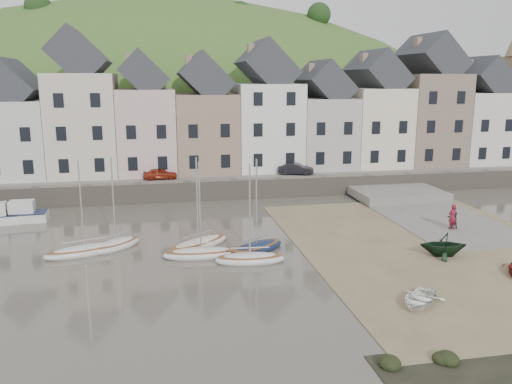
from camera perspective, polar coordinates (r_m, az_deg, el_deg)
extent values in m
plane|color=#4B453B|center=(32.51, 2.02, -7.42)|extent=(160.00, 160.00, 0.00)
cube|color=#406026|center=(63.02, -4.48, 3.00)|extent=(90.00, 30.00, 1.50)
cube|color=slate|center=(51.64, -3.05, 1.83)|extent=(70.00, 7.00, 0.10)
cube|color=slate|center=(48.37, -2.47, 0.33)|extent=(70.00, 1.20, 1.80)
cube|color=brown|center=(36.45, 19.22, -5.86)|extent=(18.00, 26.00, 0.06)
cube|color=slate|center=(45.03, 18.60, -2.34)|extent=(8.00, 18.00, 0.12)
ellipsoid|color=#406026|center=(94.39, -9.27, -5.65)|extent=(134.40, 84.00, 84.00)
cylinder|color=#382619|center=(79.55, -22.80, 16.53)|extent=(0.50, 0.50, 3.00)
sphere|color=#213D19|center=(79.80, -22.95, 18.31)|extent=(3.60, 3.60, 3.60)
cylinder|color=#382619|center=(82.09, -12.18, 17.04)|extent=(0.50, 0.50, 3.00)
sphere|color=#213D19|center=(82.34, -12.26, 18.77)|extent=(3.60, 3.60, 3.60)
cylinder|color=#382619|center=(81.12, -1.80, 17.35)|extent=(0.50, 0.50, 3.00)
sphere|color=#213D19|center=(81.38, -1.81, 19.11)|extent=(3.60, 3.60, 3.60)
cylinder|color=#382619|center=(82.92, 6.92, 17.17)|extent=(0.50, 0.50, 3.00)
sphere|color=#213D19|center=(83.17, 6.96, 18.88)|extent=(3.60, 3.60, 3.60)
cube|color=beige|center=(55.68, -24.62, 5.35)|extent=(5.80, 8.00, 7.50)
cube|color=beige|center=(54.43, -18.40, 7.03)|extent=(6.40, 8.00, 10.00)
cube|color=gray|center=(54.60, -20.74, 15.54)|extent=(0.60, 0.90, 1.40)
cube|color=#C4A5A3|center=(54.06, -11.94, 6.56)|extent=(5.60, 8.00, 8.50)
cube|color=gray|center=(53.87, -13.82, 13.99)|extent=(0.60, 0.90, 1.40)
cube|color=#89705E|center=(54.30, -5.61, 6.52)|extent=(6.20, 8.00, 8.00)
cube|color=gray|center=(53.92, -7.46, 14.02)|extent=(0.60, 0.90, 1.40)
cube|color=silver|center=(55.22, 1.11, 7.20)|extent=(6.60, 8.00, 9.00)
cube|color=gray|center=(54.74, -0.60, 15.36)|extent=(0.60, 0.90, 1.40)
cube|color=#B1ACA2|center=(56.92, 7.31, 6.50)|extent=(5.80, 8.00, 7.50)
cube|color=gray|center=(56.19, 6.06, 13.27)|extent=(0.60, 0.90, 1.40)
cube|color=beige|center=(58.99, 12.87, 6.99)|extent=(6.00, 8.00, 8.50)
cube|color=gray|center=(58.20, 11.83, 14.14)|extent=(0.60, 0.90, 1.40)
cube|color=#7D685A|center=(61.70, 18.28, 7.60)|extent=(6.40, 8.00, 10.00)
cube|color=gray|center=(60.89, 17.45, 15.36)|extent=(0.60, 0.90, 1.40)
cube|color=silver|center=(64.98, 22.99, 6.57)|extent=(5.80, 8.00, 8.00)
cube|color=gray|center=(63.97, 22.42, 12.77)|extent=(0.60, 0.90, 1.40)
ellipsoid|color=silver|center=(35.02, -18.41, -6.25)|extent=(5.27, 3.04, 0.84)
ellipsoid|color=brown|center=(34.95, -18.43, -5.91)|extent=(4.84, 2.78, 0.20)
cylinder|color=#B2B5B7|center=(34.19, -18.76, -1.32)|extent=(0.10, 0.10, 5.60)
cylinder|color=#B2B5B7|center=(34.79, -18.49, -5.08)|extent=(2.66, 0.97, 0.08)
ellipsoid|color=silver|center=(35.64, -15.20, -5.72)|extent=(3.77, 3.65, 0.84)
ellipsoid|color=brown|center=(35.57, -15.22, -5.38)|extent=(3.46, 3.34, 0.20)
cylinder|color=#B2B5B7|center=(34.82, -15.49, -0.86)|extent=(0.10, 0.10, 5.60)
cylinder|color=#B2B5B7|center=(35.42, -15.27, -4.57)|extent=(1.57, 1.46, 0.08)
ellipsoid|color=beige|center=(34.75, -6.40, -5.82)|extent=(4.94, 4.26, 0.84)
ellipsoid|color=brown|center=(34.68, -6.40, -5.47)|extent=(4.53, 3.90, 0.20)
cylinder|color=#B2B5B7|center=(33.91, -6.52, -0.84)|extent=(0.10, 0.10, 5.60)
cylinder|color=#B2B5B7|center=(34.52, -6.43, -4.64)|extent=(2.27, 1.75, 0.08)
ellipsoid|color=silver|center=(32.95, -6.10, -6.84)|extent=(4.86, 1.68, 0.84)
ellipsoid|color=brown|center=(32.88, -6.11, -6.48)|extent=(4.47, 1.52, 0.20)
cylinder|color=#B2B5B7|center=(32.06, -6.23, -1.60)|extent=(0.10, 0.10, 5.60)
cylinder|color=#B2B5B7|center=(32.71, -6.13, -5.60)|extent=(2.65, 0.18, 0.08)
ellipsoid|color=silver|center=(31.85, -0.68, -7.46)|extent=(4.42, 1.83, 0.84)
ellipsoid|color=brown|center=(31.77, -0.68, -7.09)|extent=(4.06, 1.66, 0.20)
cylinder|color=#B2B5B7|center=(30.93, -0.70, -2.05)|extent=(0.10, 0.10, 5.60)
cylinder|color=#B2B5B7|center=(31.60, -0.69, -6.18)|extent=(2.37, 0.26, 0.08)
ellipsoid|color=#141F3F|center=(33.78, 0.05, -6.27)|extent=(4.53, 3.63, 0.84)
ellipsoid|color=brown|center=(33.71, 0.05, -5.92)|extent=(4.16, 3.33, 0.20)
cylinder|color=#B2B5B7|center=(32.92, 0.05, -1.16)|extent=(0.10, 0.10, 5.60)
cylinder|color=#B2B5B7|center=(33.55, 0.05, -5.06)|extent=(2.09, 1.37, 0.08)
cube|color=silver|center=(44.75, -25.34, -2.61)|extent=(5.29, 1.90, 0.70)
cube|color=#141F3F|center=(44.66, -25.38, -2.15)|extent=(5.19, 1.94, 0.08)
cube|color=silver|center=(44.33, -24.47, -1.52)|extent=(1.87, 1.27, 1.00)
imported|color=white|center=(27.35, 17.60, -11.16)|extent=(3.53, 3.49, 0.60)
imported|color=black|center=(34.74, 19.98, -5.45)|extent=(3.33, 3.02, 1.52)
imported|color=maroon|center=(40.72, 20.89, -2.57)|extent=(0.76, 0.56, 1.90)
imported|color=black|center=(41.07, 20.91, -2.63)|extent=(0.88, 0.73, 1.65)
imported|color=maroon|center=(50.08, -10.53, 2.00)|extent=(3.21, 1.33, 1.09)
imported|color=black|center=(51.88, 4.43, 2.57)|extent=(3.75, 2.29, 1.17)
ellipsoid|color=black|center=(21.83, 14.57, -17.84)|extent=(0.88, 0.97, 0.57)
ellipsoid|color=black|center=(22.74, 19.82, -16.98)|extent=(0.73, 0.81, 0.48)
ellipsoid|color=black|center=(22.78, 20.41, -16.89)|extent=(0.88, 0.97, 0.57)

